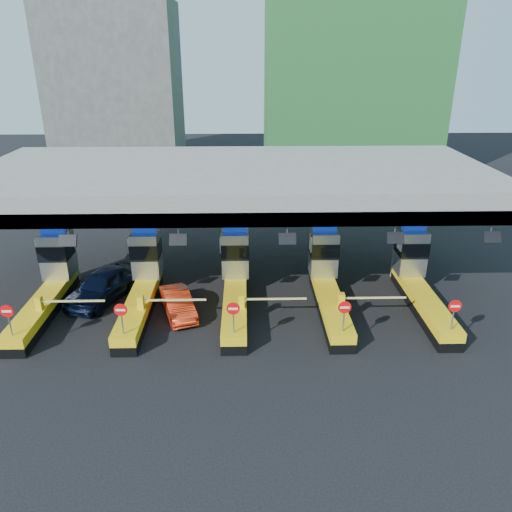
{
  "coord_description": "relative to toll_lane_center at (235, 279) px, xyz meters",
  "views": [
    {
      "loc": [
        0.56,
        -24.27,
        12.94
      ],
      "look_at": [
        1.13,
        0.0,
        2.86
      ],
      "focal_mm": 35.0,
      "sensor_mm": 36.0,
      "label": 1
    }
  ],
  "objects": [
    {
      "name": "red_car",
      "position": [
        -3.0,
        -1.3,
        -0.77
      ],
      "size": [
        2.5,
        4.04,
        1.26
      ],
      "primitive_type": "imported",
      "rotation": [
        0.0,
        0.0,
        0.33
      ],
      "color": "red",
      "rests_on": "ground"
    },
    {
      "name": "toll_lane_far_right",
      "position": [
        10.0,
        0.0,
        0.0
      ],
      "size": [
        4.43,
        8.0,
        4.16
      ],
      "color": "black",
      "rests_on": "ground"
    },
    {
      "name": "toll_lane_center",
      "position": [
        0.0,
        0.0,
        0.0
      ],
      "size": [
        4.43,
        8.0,
        4.16
      ],
      "color": "black",
      "rests_on": "ground"
    },
    {
      "name": "toll_lane_right",
      "position": [
        5.0,
        0.0,
        0.0
      ],
      "size": [
        4.43,
        8.0,
        4.16
      ],
      "color": "black",
      "rests_on": "ground"
    },
    {
      "name": "van",
      "position": [
        -7.31,
        0.48,
        -0.52
      ],
      "size": [
        3.9,
        5.54,
        1.75
      ],
      "primitive_type": "imported",
      "rotation": [
        0.0,
        0.0,
        -0.4
      ],
      "color": "black",
      "rests_on": "ground"
    },
    {
      "name": "toll_lane_far_left",
      "position": [
        -10.0,
        0.0,
        0.0
      ],
      "size": [
        4.43,
        8.0,
        4.16
      ],
      "color": "black",
      "rests_on": "ground"
    },
    {
      "name": "ground",
      "position": [
        -0.0,
        -0.28,
        -1.4
      ],
      "size": [
        120.0,
        120.0,
        0.0
      ],
      "primitive_type": "plane",
      "color": "black",
      "rests_on": "ground"
    },
    {
      "name": "bg_building_concrete",
      "position": [
        -14.0,
        35.72,
        7.6
      ],
      "size": [
        14.0,
        10.0,
        18.0
      ],
      "primitive_type": "cube",
      "color": "#4C4C49",
      "rests_on": "ground"
    },
    {
      "name": "bg_building_scaffold",
      "position": [
        12.0,
        31.72,
        12.6
      ],
      "size": [
        18.0,
        12.0,
        28.0
      ],
      "primitive_type": "cube",
      "color": "#1E5926",
      "rests_on": "ground"
    },
    {
      "name": "toll_lane_left",
      "position": [
        -5.0,
        0.0,
        0.0
      ],
      "size": [
        4.43,
        8.0,
        4.16
      ],
      "color": "black",
      "rests_on": "ground"
    },
    {
      "name": "toll_canopy",
      "position": [
        -0.0,
        2.59,
        4.74
      ],
      "size": [
        28.0,
        12.09,
        7.0
      ],
      "color": "slate",
      "rests_on": "ground"
    }
  ]
}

